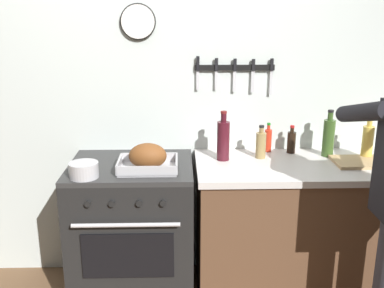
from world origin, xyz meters
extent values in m
cube|color=silver|center=(0.00, 1.35, 1.30)|extent=(6.00, 0.10, 2.60)
cube|color=black|center=(0.44, 1.29, 1.45)|extent=(0.52, 0.02, 0.04)
cube|color=silver|center=(0.20, 1.28, 1.37)|extent=(0.02, 0.00, 0.12)
cube|color=black|center=(0.20, 1.28, 1.48)|extent=(0.02, 0.02, 0.09)
cube|color=silver|center=(0.32, 1.28, 1.38)|extent=(0.02, 0.00, 0.12)
cube|color=black|center=(0.32, 1.28, 1.48)|extent=(0.02, 0.02, 0.08)
cube|color=silver|center=(0.44, 1.28, 1.37)|extent=(0.02, 0.00, 0.14)
cube|color=black|center=(0.44, 1.28, 1.47)|extent=(0.02, 0.02, 0.08)
cube|color=silver|center=(0.56, 1.28, 1.36)|extent=(0.02, 0.00, 0.14)
cube|color=black|center=(0.56, 1.28, 1.47)|extent=(0.02, 0.02, 0.08)
cube|color=silver|center=(0.68, 1.28, 1.36)|extent=(0.02, 0.00, 0.16)
cube|color=black|center=(0.68, 1.28, 1.47)|extent=(0.02, 0.02, 0.08)
cylinder|color=white|center=(-0.17, 1.28, 1.74)|extent=(0.21, 0.02, 0.21)
torus|color=black|center=(-0.17, 1.28, 1.74)|extent=(0.23, 0.02, 0.23)
cube|color=brown|center=(1.20, 0.99, 0.43)|extent=(2.00, 0.62, 0.86)
cube|color=silver|center=(1.20, 0.99, 0.88)|extent=(2.03, 0.65, 0.04)
cube|color=black|center=(-0.22, 0.99, 0.43)|extent=(0.76, 0.62, 0.87)
cube|color=black|center=(-0.22, 0.67, 0.45)|extent=(0.53, 0.01, 0.28)
cube|color=#2D2D2D|center=(-0.22, 0.99, 0.89)|extent=(0.76, 0.62, 0.03)
cylinder|color=black|center=(-0.43, 0.67, 0.78)|extent=(0.04, 0.02, 0.04)
cylinder|color=black|center=(-0.30, 0.67, 0.78)|extent=(0.04, 0.02, 0.04)
cylinder|color=black|center=(-0.14, 0.67, 0.78)|extent=(0.04, 0.02, 0.04)
cylinder|color=black|center=(-0.01, 0.67, 0.78)|extent=(0.04, 0.02, 0.04)
cylinder|color=silver|center=(-0.22, 0.65, 0.66)|extent=(0.61, 0.02, 0.02)
cylinder|color=black|center=(1.00, 0.54, 1.32)|extent=(0.09, 0.55, 0.22)
cube|color=#B7B7BC|center=(-0.11, 0.88, 0.91)|extent=(0.34, 0.25, 0.01)
cube|color=#B7B7BC|center=(-0.11, 0.76, 0.94)|extent=(0.34, 0.01, 0.05)
cube|color=#B7B7BC|center=(-0.11, 1.01, 0.94)|extent=(0.34, 0.01, 0.05)
cube|color=#B7B7BC|center=(-0.28, 0.88, 0.94)|extent=(0.01, 0.25, 0.05)
cube|color=#B7B7BC|center=(0.06, 0.88, 0.94)|extent=(0.01, 0.25, 0.05)
ellipsoid|color=brown|center=(-0.11, 0.88, 0.99)|extent=(0.22, 0.16, 0.15)
cylinder|color=#B7B7BC|center=(-0.46, 0.77, 0.94)|extent=(0.17, 0.17, 0.09)
cube|color=tan|center=(1.22, 0.97, 0.91)|extent=(0.36, 0.24, 0.02)
cylinder|color=red|center=(0.68, 1.23, 0.97)|extent=(0.05, 0.05, 0.15)
cylinder|color=red|center=(0.68, 1.23, 1.07)|extent=(0.02, 0.02, 0.03)
cylinder|color=#197219|center=(0.68, 1.23, 1.09)|extent=(0.02, 0.02, 0.01)
cylinder|color=#997F4C|center=(0.60, 1.10, 0.98)|extent=(0.06, 0.06, 0.16)
cylinder|color=#997F4C|center=(0.60, 1.10, 1.08)|extent=(0.03, 0.03, 0.04)
cylinder|color=black|center=(0.60, 1.10, 1.11)|extent=(0.03, 0.03, 0.01)
cylinder|color=black|center=(0.82, 1.20, 0.97)|extent=(0.06, 0.06, 0.14)
cylinder|color=black|center=(0.82, 1.20, 1.06)|extent=(0.02, 0.02, 0.03)
cylinder|color=#B21919|center=(0.82, 1.20, 1.08)|extent=(0.03, 0.03, 0.01)
cylinder|color=#47141E|center=(0.36, 1.07, 1.02)|extent=(0.08, 0.08, 0.25)
cylinder|color=#47141E|center=(0.36, 1.07, 1.17)|extent=(0.04, 0.04, 0.05)
cylinder|color=maroon|center=(0.36, 1.07, 1.21)|extent=(0.04, 0.04, 0.01)
cylinder|color=gold|center=(1.28, 1.06, 1.01)|extent=(0.07, 0.07, 0.21)
cylinder|color=gold|center=(1.28, 1.06, 1.14)|extent=(0.03, 0.03, 0.05)
cylinder|color=black|center=(1.28, 1.06, 1.17)|extent=(0.04, 0.04, 0.01)
cylinder|color=#385623|center=(1.04, 1.13, 1.02)|extent=(0.07, 0.07, 0.24)
cylinder|color=#385623|center=(1.04, 1.13, 1.16)|extent=(0.03, 0.03, 0.05)
cylinder|color=black|center=(1.04, 1.13, 1.20)|extent=(0.04, 0.04, 0.01)
camera|label=1|loc=(0.09, -1.66, 1.81)|focal=42.44mm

